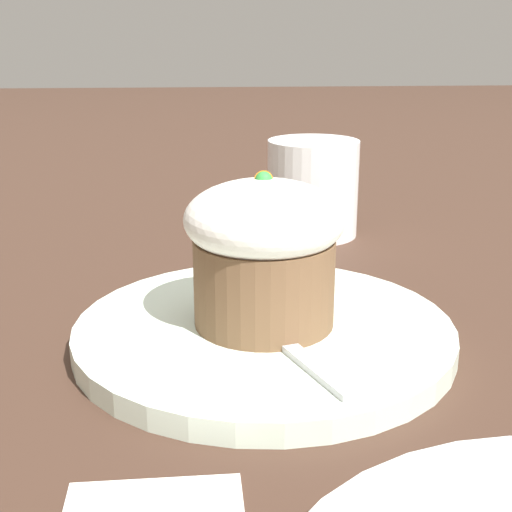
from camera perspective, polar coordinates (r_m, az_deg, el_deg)
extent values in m
plane|color=#3D281E|center=(0.47, 0.63, -7.01)|extent=(4.00, 4.00, 0.00)
cylinder|color=silver|center=(0.46, 0.64, -6.18)|extent=(0.24, 0.24, 0.01)
cylinder|color=brown|center=(0.45, 0.00, -1.93)|extent=(0.09, 0.09, 0.06)
ellipsoid|color=white|center=(0.44, 0.00, 3.11)|extent=(0.10, 0.10, 0.05)
cone|color=orange|center=(0.45, -0.09, 6.30)|extent=(0.01, 0.01, 0.01)
sphere|color=green|center=(0.44, -0.02, 6.09)|extent=(0.01, 0.01, 0.01)
cube|color=silver|center=(0.40, 4.35, -8.61)|extent=(0.08, 0.04, 0.00)
ellipsoid|color=silver|center=(0.45, 0.72, -5.56)|extent=(0.06, 0.05, 0.01)
cylinder|color=white|center=(0.70, 4.55, 5.43)|extent=(0.09, 0.09, 0.09)
torus|color=white|center=(0.74, 3.99, 6.26)|extent=(0.06, 0.01, 0.06)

